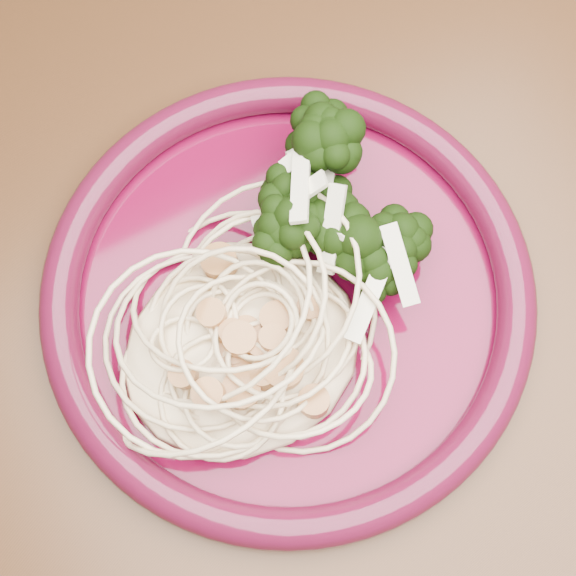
{
  "coord_description": "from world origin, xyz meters",
  "views": [
    {
      "loc": [
        -0.06,
        -0.13,
        1.24
      ],
      "look_at": [
        0.02,
        0.02,
        0.77
      ],
      "focal_mm": 50.0,
      "sensor_mm": 36.0,
      "label": 1
    }
  ],
  "objects": [
    {
      "name": "scallop_cluster",
      "position": [
        -0.03,
        -0.0,
        0.81
      ],
      "size": [
        0.15,
        0.15,
        0.04
      ],
      "primitive_type": null,
      "rotation": [
        0.0,
        0.0,
        0.43
      ],
      "color": "#C38447",
      "rests_on": "spaghetti_pile"
    },
    {
      "name": "dining_table",
      "position": [
        0.0,
        0.0,
        0.65
      ],
      "size": [
        1.2,
        0.8,
        0.75
      ],
      "color": "#472814",
      "rests_on": "ground"
    },
    {
      "name": "dinner_plate",
      "position": [
        0.02,
        0.02,
        0.76
      ],
      "size": [
        0.41,
        0.41,
        0.03
      ],
      "rotation": [
        0.0,
        0.0,
        0.43
      ],
      "color": "#520521",
      "rests_on": "dining_table"
    },
    {
      "name": "onion_garnish",
      "position": [
        0.07,
        0.04,
        0.82
      ],
      "size": [
        0.11,
        0.12,
        0.06
      ],
      "primitive_type": null,
      "rotation": [
        0.0,
        0.0,
        0.43
      ],
      "color": "beige",
      "rests_on": "broccoli_pile"
    },
    {
      "name": "spaghetti_pile",
      "position": [
        -0.03,
        -0.0,
        0.77
      ],
      "size": [
        0.19,
        0.18,
        0.03
      ],
      "primitive_type": "ellipsoid",
      "rotation": [
        0.0,
        0.0,
        0.43
      ],
      "color": "beige",
      "rests_on": "dinner_plate"
    },
    {
      "name": "broccoli_pile",
      "position": [
        0.07,
        0.04,
        0.79
      ],
      "size": [
        0.16,
        0.19,
        0.06
      ],
      "primitive_type": "ellipsoid",
      "rotation": [
        0.0,
        0.0,
        0.43
      ],
      "color": "black",
      "rests_on": "dinner_plate"
    }
  ]
}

